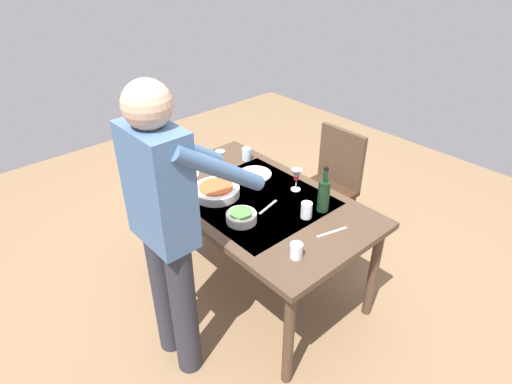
{
  "coord_description": "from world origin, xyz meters",
  "views": [
    {
      "loc": [
        -1.72,
        1.54,
        2.22
      ],
      "look_at": [
        0.0,
        0.0,
        0.79
      ],
      "focal_mm": 30.46,
      "sensor_mm": 36.0,
      "label": 1
    }
  ],
  "objects_px": {
    "wine_glass_right": "(220,157)",
    "dinner_plate_far": "(182,175)",
    "dining_table": "(256,209)",
    "chair_near": "(331,180)",
    "serving_bowl_pasta": "(216,191)",
    "side_bowl_salad": "(241,217)",
    "wine_bottle": "(324,195)",
    "water_cup_near_left": "(306,210)",
    "dinner_plate_near": "(255,174)",
    "wine_glass_left": "(296,176)",
    "water_cup_near_right": "(246,154)",
    "person_server": "(167,223)",
    "water_cup_far_left": "(296,251)"
  },
  "relations": [
    {
      "from": "person_server",
      "to": "serving_bowl_pasta",
      "type": "relative_size",
      "value": 5.63
    },
    {
      "from": "water_cup_near_right",
      "to": "side_bowl_salad",
      "type": "xyz_separation_m",
      "value": [
        -0.57,
        0.53,
        -0.01
      ]
    },
    {
      "from": "water_cup_near_right",
      "to": "dining_table",
      "type": "bearing_deg",
      "value": 145.58
    },
    {
      "from": "serving_bowl_pasta",
      "to": "dinner_plate_far",
      "type": "height_order",
      "value": "serving_bowl_pasta"
    },
    {
      "from": "dining_table",
      "to": "person_server",
      "type": "bearing_deg",
      "value": 100.63
    },
    {
      "from": "water_cup_near_right",
      "to": "side_bowl_salad",
      "type": "distance_m",
      "value": 0.78
    },
    {
      "from": "serving_bowl_pasta",
      "to": "water_cup_near_right",
      "type": "bearing_deg",
      "value": -62.45
    },
    {
      "from": "chair_near",
      "to": "side_bowl_salad",
      "type": "bearing_deg",
      "value": 99.71
    },
    {
      "from": "wine_glass_right",
      "to": "dinner_plate_far",
      "type": "xyz_separation_m",
      "value": [
        0.12,
        0.24,
        -0.1
      ]
    },
    {
      "from": "serving_bowl_pasta",
      "to": "water_cup_near_left",
      "type": "bearing_deg",
      "value": -155.99
    },
    {
      "from": "chair_near",
      "to": "wine_glass_right",
      "type": "relative_size",
      "value": 6.03
    },
    {
      "from": "dining_table",
      "to": "side_bowl_salad",
      "type": "height_order",
      "value": "side_bowl_salad"
    },
    {
      "from": "water_cup_near_left",
      "to": "wine_bottle",
      "type": "bearing_deg",
      "value": -96.84
    },
    {
      "from": "wine_bottle",
      "to": "water_cup_far_left",
      "type": "distance_m",
      "value": 0.49
    },
    {
      "from": "water_cup_near_left",
      "to": "dinner_plate_near",
      "type": "relative_size",
      "value": 0.43
    },
    {
      "from": "chair_near",
      "to": "water_cup_near_right",
      "type": "relative_size",
      "value": 9.84
    },
    {
      "from": "dining_table",
      "to": "chair_near",
      "type": "height_order",
      "value": "chair_near"
    },
    {
      "from": "chair_near",
      "to": "person_server",
      "type": "bearing_deg",
      "value": 96.98
    },
    {
      "from": "water_cup_near_right",
      "to": "serving_bowl_pasta",
      "type": "relative_size",
      "value": 0.31
    },
    {
      "from": "chair_near",
      "to": "side_bowl_salad",
      "type": "relative_size",
      "value": 5.06
    },
    {
      "from": "dining_table",
      "to": "wine_glass_left",
      "type": "distance_m",
      "value": 0.33
    },
    {
      "from": "water_cup_far_left",
      "to": "wine_bottle",
      "type": "bearing_deg",
      "value": -65.82
    },
    {
      "from": "water_cup_far_left",
      "to": "wine_glass_left",
      "type": "bearing_deg",
      "value": -46.22
    },
    {
      "from": "wine_glass_left",
      "to": "side_bowl_salad",
      "type": "relative_size",
      "value": 0.84
    },
    {
      "from": "serving_bowl_pasta",
      "to": "side_bowl_salad",
      "type": "xyz_separation_m",
      "value": [
        -0.33,
        0.07,
        0.0
      ]
    },
    {
      "from": "wine_bottle",
      "to": "dinner_plate_far",
      "type": "distance_m",
      "value": 1.01
    },
    {
      "from": "dining_table",
      "to": "water_cup_far_left",
      "type": "bearing_deg",
      "value": 158.35
    },
    {
      "from": "wine_bottle",
      "to": "water_cup_near_right",
      "type": "height_order",
      "value": "wine_bottle"
    },
    {
      "from": "dining_table",
      "to": "dinner_plate_near",
      "type": "distance_m",
      "value": 0.32
    },
    {
      "from": "wine_glass_left",
      "to": "dining_table",
      "type": "bearing_deg",
      "value": 71.02
    },
    {
      "from": "water_cup_near_right",
      "to": "serving_bowl_pasta",
      "type": "distance_m",
      "value": 0.52
    },
    {
      "from": "wine_glass_right",
      "to": "dinner_plate_far",
      "type": "relative_size",
      "value": 0.66
    },
    {
      "from": "dinner_plate_far",
      "to": "wine_glass_right",
      "type": "bearing_deg",
      "value": -116.32
    },
    {
      "from": "dinner_plate_near",
      "to": "dinner_plate_far",
      "type": "xyz_separation_m",
      "value": [
        0.33,
        0.38,
        0.0
      ]
    },
    {
      "from": "water_cup_near_right",
      "to": "dinner_plate_far",
      "type": "bearing_deg",
      "value": 76.33
    },
    {
      "from": "side_bowl_salad",
      "to": "chair_near",
      "type": "bearing_deg",
      "value": -80.29
    },
    {
      "from": "chair_near",
      "to": "water_cup_near_left",
      "type": "height_order",
      "value": "chair_near"
    },
    {
      "from": "water_cup_near_left",
      "to": "dinner_plate_far",
      "type": "height_order",
      "value": "water_cup_near_left"
    },
    {
      "from": "dinner_plate_far",
      "to": "person_server",
      "type": "bearing_deg",
      "value": 142.6
    },
    {
      "from": "wine_bottle",
      "to": "water_cup_near_left",
      "type": "xyz_separation_m",
      "value": [
        0.02,
        0.13,
        -0.06
      ]
    },
    {
      "from": "chair_near",
      "to": "wine_bottle",
      "type": "distance_m",
      "value": 0.81
    },
    {
      "from": "wine_glass_left",
      "to": "water_cup_near_right",
      "type": "height_order",
      "value": "wine_glass_left"
    },
    {
      "from": "wine_glass_left",
      "to": "water_cup_near_left",
      "type": "bearing_deg",
      "value": 144.89
    },
    {
      "from": "chair_near",
      "to": "wine_glass_left",
      "type": "distance_m",
      "value": 0.66
    },
    {
      "from": "person_server",
      "to": "dinner_plate_near",
      "type": "bearing_deg",
      "value": -68.0
    },
    {
      "from": "wine_glass_left",
      "to": "water_cup_far_left",
      "type": "bearing_deg",
      "value": 133.78
    },
    {
      "from": "water_cup_near_left",
      "to": "water_cup_near_right",
      "type": "bearing_deg",
      "value": -15.42
    },
    {
      "from": "water_cup_near_left",
      "to": "water_cup_far_left",
      "type": "relative_size",
      "value": 1.14
    },
    {
      "from": "serving_bowl_pasta",
      "to": "side_bowl_salad",
      "type": "distance_m",
      "value": 0.34
    },
    {
      "from": "wine_bottle",
      "to": "wine_glass_right",
      "type": "height_order",
      "value": "wine_bottle"
    }
  ]
}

